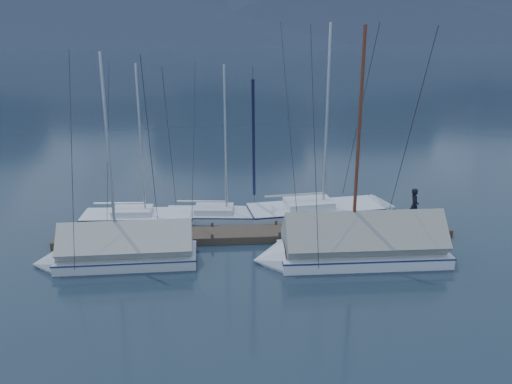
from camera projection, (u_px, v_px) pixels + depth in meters
The scene contains 9 objects.
ground at pixel (260, 256), 22.95m from camera, with size 1000.00×1000.00×0.00m, color black.
dock at pixel (256, 235), 24.81m from camera, with size 18.00×1.50×0.54m.
mooring_posts at pixel (245, 231), 24.70m from camera, with size 15.12×1.52×0.35m.
sailboat_open_left at pixel (155, 218), 26.84m from camera, with size 6.44×2.73×8.41m.
sailboat_open_mid at pixel (236, 217), 27.05m from camera, with size 6.46×2.71×8.35m.
sailboat_open_right at pixel (333, 210), 27.80m from camera, with size 8.06×3.47×10.38m.
sailboat_covered_near at pixel (348, 249), 22.37m from camera, with size 8.04×3.47×10.43m.
sailboat_covered_far at pixel (114, 253), 22.09m from camera, with size 6.67×2.82×9.29m.
person at pixel (414, 206), 25.42m from camera, with size 0.62×0.41×1.71m, color black.
Camera 1 is at (-1.87, -20.93, 9.61)m, focal length 38.00 mm.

